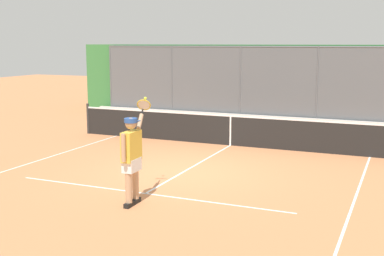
# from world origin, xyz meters

# --- Properties ---
(ground_plane) EXTENTS (60.00, 60.00, 0.00)m
(ground_plane) POSITION_xyz_m (0.00, 0.00, 0.00)
(ground_plane) COLOR #C67A4C
(court_line_markings) EXTENTS (8.35, 10.13, 0.01)m
(court_line_markings) POSITION_xyz_m (0.00, 2.23, 0.00)
(court_line_markings) COLOR white
(court_line_markings) RESTS_ON ground
(fence_backdrop) EXTENTS (19.26, 1.37, 3.10)m
(fence_backdrop) POSITION_xyz_m (0.00, -10.20, 1.54)
(fence_backdrop) COLOR #565B60
(fence_backdrop) RESTS_ON ground
(tennis_net) EXTENTS (10.72, 0.09, 1.07)m
(tennis_net) POSITION_xyz_m (0.00, -3.62, 0.49)
(tennis_net) COLOR #2D2D2D
(tennis_net) RESTS_ON ground
(tennis_player) EXTENTS (0.49, 1.43, 2.04)m
(tennis_player) POSITION_xyz_m (-0.12, 2.69, 1.04)
(tennis_player) COLOR black
(tennis_player) RESTS_ON ground
(tennis_ball_near_baseline) EXTENTS (0.07, 0.07, 0.07)m
(tennis_ball_near_baseline) POSITION_xyz_m (3.35, -3.19, 0.03)
(tennis_ball_near_baseline) COLOR #CCDB33
(tennis_ball_near_baseline) RESTS_ON ground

